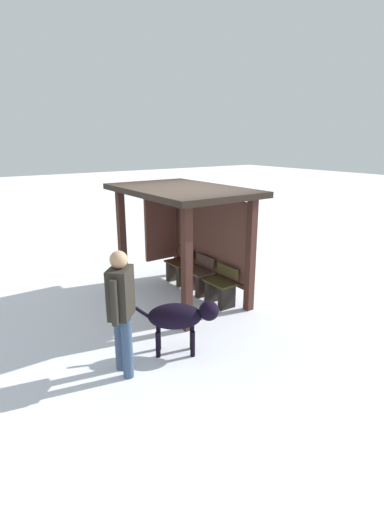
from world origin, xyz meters
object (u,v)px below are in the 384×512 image
(bench_left_inside, at_px, (179,269))
(person_walking, at_px, (121,304))
(dog, at_px, (181,317))
(bus_shelter, at_px, (187,214))
(bench_center_inside, at_px, (199,278))
(bench_right_inside, at_px, (221,290))

(bench_left_inside, distance_m, person_walking, 3.59)
(bench_left_inside, bearing_deg, dog, -32.83)
(bus_shelter, distance_m, person_walking, 3.02)
(bus_shelter, relative_size, bench_left_inside, 3.78)
(bench_center_inside, distance_m, bench_right_inside, 0.72)
(bus_shelter, xyz_separation_m, dog, (1.86, -1.38, -1.08))
(bench_right_inside, distance_m, dog, 1.93)
(person_walking, bearing_deg, bench_left_inside, 134.39)
(bench_left_inside, bearing_deg, bench_right_inside, 0.02)
(bus_shelter, relative_size, person_walking, 1.66)
(bench_left_inside, height_order, person_walking, person_walking)
(bench_left_inside, height_order, bench_right_inside, bench_left_inside)
(bench_left_inside, distance_m, dog, 2.96)
(bench_right_inside, bearing_deg, bus_shelter, -165.09)
(person_walking, xyz_separation_m, dog, (0.02, 0.92, -0.43))
(bench_left_inside, xyz_separation_m, bench_center_inside, (0.72, -0.00, 0.01))
(bench_center_inside, bearing_deg, bus_shelter, -114.69)
(person_walking, bearing_deg, bus_shelter, 128.73)
(bench_left_inside, bearing_deg, bus_shelter, -19.34)
(bench_center_inside, bearing_deg, bench_left_inside, 179.96)
(person_walking, relative_size, dog, 1.63)
(dog, bearing_deg, bench_center_inside, 137.74)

